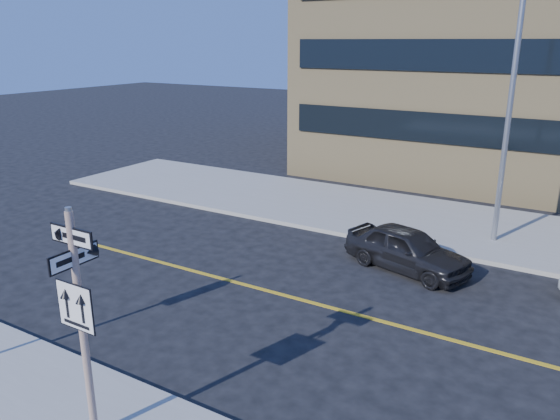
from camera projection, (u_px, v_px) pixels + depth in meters
The scene contains 4 objects.
ground at pixel (191, 369), 11.42m from camera, with size 120.00×120.00×0.00m, color black.
sign_pole at pixel (80, 314), 8.64m from camera, with size 0.92×0.92×4.06m.
parked_car_a at pixel (407, 249), 16.21m from camera, with size 3.86×1.55×1.31m, color black.
streetlight_a at pixel (509, 102), 16.85m from camera, with size 0.55×2.25×8.00m.
Camera 1 is at (6.72, -7.53, 6.59)m, focal length 35.00 mm.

